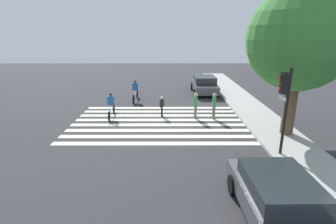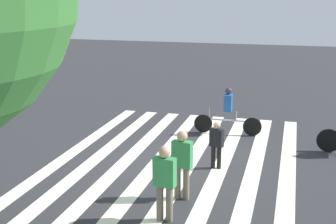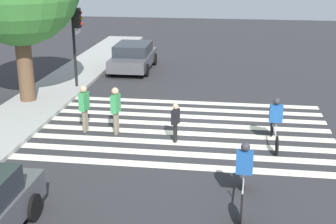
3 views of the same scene
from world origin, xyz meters
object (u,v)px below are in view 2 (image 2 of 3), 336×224
pedestrian_adult_yellow_jacket (182,161)px  pedestrian_adult_blue_shirt (217,142)px  cyclist_near_curb (228,109)px  pedestrian_adult_tall_backpack (165,179)px

pedestrian_adult_yellow_jacket → pedestrian_adult_blue_shirt: (-0.44, -2.08, -0.19)m
pedestrian_adult_yellow_jacket → pedestrian_adult_blue_shirt: 2.13m
pedestrian_adult_blue_shirt → cyclist_near_curb: 3.17m
pedestrian_adult_blue_shirt → pedestrian_adult_tall_backpack: 3.24m
pedestrian_adult_yellow_jacket → pedestrian_adult_blue_shirt: pedestrian_adult_yellow_jacket is taller
pedestrian_adult_tall_backpack → pedestrian_adult_blue_shirt: bearing=-91.9°
pedestrian_adult_yellow_jacket → pedestrian_adult_tall_backpack: size_ratio=1.00×
pedestrian_adult_blue_shirt → pedestrian_adult_tall_backpack: size_ratio=0.80×
pedestrian_adult_yellow_jacket → cyclist_near_curb: size_ratio=0.73×
pedestrian_adult_tall_backpack → cyclist_near_curb: size_ratio=0.73×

